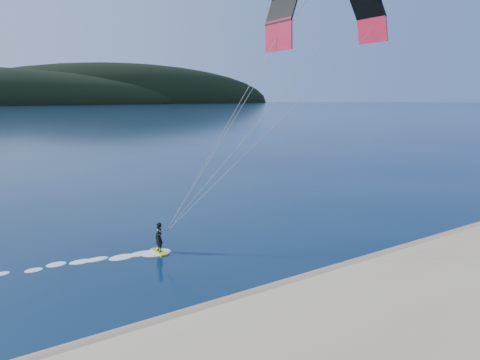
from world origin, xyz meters
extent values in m
plane|color=#071736|center=(0.00, 0.00, 0.00)|extent=(1800.00, 1800.00, 0.00)
cube|color=#85694D|center=(0.00, 4.50, 0.05)|extent=(220.00, 2.50, 0.10)
ellipsoid|color=black|center=(260.00, 760.00, 0.00)|extent=(600.00, 240.00, 140.00)
cube|color=yellow|center=(-0.22, 13.70, 0.06)|extent=(0.60, 1.59, 0.09)
imported|color=black|center=(-0.22, 13.70, 1.05)|extent=(0.51, 0.73, 1.92)
cylinder|color=gray|center=(4.15, 10.41, 7.37)|extent=(0.02, 0.02, 15.59)
camera|label=1|loc=(-10.79, -11.59, 9.94)|focal=32.50mm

